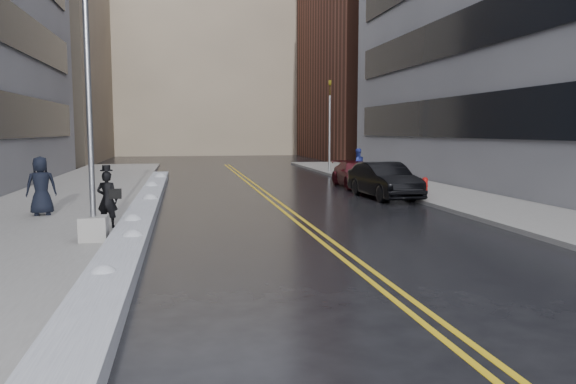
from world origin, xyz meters
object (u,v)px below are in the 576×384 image
pedestrian_east (357,164)px  pedestrian_fedora (107,199)px  fire_hydrant (425,185)px  car_maroon (356,174)px  pedestrian_c (41,186)px  traffic_signal (330,122)px  car_black (384,180)px  lamppost (90,144)px

pedestrian_east → pedestrian_fedora: bearing=40.7°
fire_hydrant → car_maroon: size_ratio=0.16×
pedestrian_c → traffic_signal: bearing=-144.3°
fire_hydrant → car_black: size_ratio=0.16×
lamppost → fire_hydrant: lamppost is taller
traffic_signal → pedestrian_fedora: bearing=-120.2°
pedestrian_fedora → car_black: size_ratio=0.34×
car_black → car_maroon: size_ratio=1.04×
lamppost → fire_hydrant: 14.81m
pedestrian_fedora → car_maroon: bearing=-120.4°
lamppost → car_black: bearing=37.6°
fire_hydrant → pedestrian_fedora: bearing=-153.4°
fire_hydrant → pedestrian_fedora: 13.65m
traffic_signal → pedestrian_east: bearing=-92.4°
pedestrian_fedora → car_maroon: (10.70, 11.02, -0.30)m
lamppost → pedestrian_c: 5.39m
traffic_signal → pedestrian_fedora: (-11.70, -20.11, -2.46)m
traffic_signal → pedestrian_east: 7.49m
pedestrian_c → fire_hydrant: bearing=177.6°
pedestrian_c → car_maroon: (13.07, 8.24, -0.45)m
lamppost → pedestrian_c: lamppost is taller
lamppost → fire_hydrant: bearing=33.0°
pedestrian_east → car_black: size_ratio=0.38×
car_black → car_maroon: car_black is taller
pedestrian_east → pedestrian_c: bearing=28.5°
traffic_signal → pedestrian_c: traffic_signal is taller
lamppost → car_maroon: bearing=50.1°
car_black → car_maroon: bearing=82.8°
traffic_signal → lamppost: bearing=-118.2°
pedestrian_c → car_black: size_ratio=0.41×
fire_hydrant → pedestrian_c: pedestrian_c is taller
pedestrian_fedora → lamppost: bearing=100.7°
traffic_signal → pedestrian_fedora: size_ratio=3.79×
pedestrian_c → car_black: bearing=179.7°
fire_hydrant → pedestrian_c: (-14.57, -3.32, 0.54)m
car_maroon → fire_hydrant: bearing=-70.6°
lamppost → pedestrian_fedora: bearing=87.0°
pedestrian_fedora → pedestrian_c: size_ratio=0.84×
car_maroon → car_black: bearing=-91.0°
fire_hydrant → pedestrian_fedora: size_ratio=0.46×
pedestrian_fedora → car_maroon: size_ratio=0.36×
car_maroon → pedestrian_fedora: bearing=-131.8°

